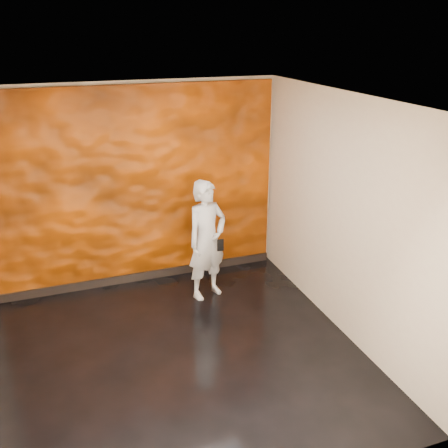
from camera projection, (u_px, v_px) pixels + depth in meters
The scene contains 5 objects.
room at pixel (173, 242), 5.07m from camera, with size 4.02×4.02×2.81m.
feature_wall at pixel (137, 188), 6.79m from camera, with size 3.90×0.06×2.75m, color #CC4B00.
baseboard at pixel (144, 276), 7.24m from camera, with size 3.90×0.04×0.12m, color black.
man at pixel (207, 240), 6.56m from camera, with size 0.59×0.39×1.63m, color #9DA2AC.
phone at pixel (220, 245), 6.37m from camera, with size 0.09×0.02×0.16m, color black.
Camera 1 is at (-1.09, -4.54, 3.45)m, focal length 40.00 mm.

